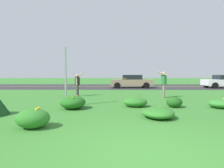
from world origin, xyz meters
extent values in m
plane|color=#387A2D|center=(0.00, 9.39, 0.00)|extent=(120.00, 120.00, 0.00)
cube|color=#2D2D30|center=(0.00, 18.78, 0.00)|extent=(120.00, 9.60, 0.01)
cube|color=yellow|center=(0.00, 18.78, 0.01)|extent=(120.00, 0.16, 0.00)
ellipsoid|color=#2D7526|center=(0.32, 5.05, 0.22)|extent=(1.12, 0.91, 0.43)
sphere|color=yellow|center=(0.12, 4.69, 0.27)|extent=(0.07, 0.07, 0.07)
sphere|color=yellow|center=(0.51, 5.01, 0.26)|extent=(0.07, 0.07, 0.07)
sphere|color=yellow|center=(0.11, 5.27, 0.35)|extent=(0.06, 0.06, 0.06)
sphere|color=yellow|center=(0.64, 5.02, 0.28)|extent=(0.06, 0.06, 0.06)
sphere|color=yellow|center=(0.00, 5.31, 0.28)|extent=(0.08, 0.08, 0.08)
ellipsoid|color=#2D7526|center=(0.86, 2.95, 0.18)|extent=(1.12, 1.23, 0.35)
sphere|color=gold|center=(1.01, 3.33, 0.28)|extent=(0.09, 0.09, 0.09)
sphere|color=gold|center=(0.62, 2.99, 0.21)|extent=(0.08, 0.08, 0.08)
sphere|color=gold|center=(0.70, 3.05, 0.21)|extent=(0.08, 0.08, 0.08)
ellipsoid|color=#23661E|center=(-2.49, 4.52, 0.28)|extent=(1.12, 1.15, 0.56)
sphere|color=gold|center=(-2.32, 4.65, 0.55)|extent=(0.06, 0.06, 0.06)
sphere|color=gold|center=(-2.42, 4.16, 0.53)|extent=(0.07, 0.07, 0.07)
sphere|color=gold|center=(-2.75, 4.41, 0.43)|extent=(0.08, 0.08, 0.08)
sphere|color=gold|center=(-2.20, 4.27, 0.43)|extent=(0.06, 0.06, 0.06)
sphere|color=gold|center=(-2.85, 4.92, 0.45)|extent=(0.08, 0.08, 0.08)
ellipsoid|color=#1E5619|center=(2.09, 4.93, 0.24)|extent=(0.71, 0.68, 0.49)
sphere|color=yellow|center=(1.93, 4.95, 0.31)|extent=(0.07, 0.07, 0.07)
sphere|color=yellow|center=(2.34, 4.82, 0.34)|extent=(0.07, 0.07, 0.07)
sphere|color=yellow|center=(2.08, 5.11, 0.36)|extent=(0.08, 0.08, 0.08)
sphere|color=yellow|center=(1.90, 4.81, 0.40)|extent=(0.07, 0.07, 0.07)
ellipsoid|color=#2D7526|center=(-2.95, 1.69, 0.27)|extent=(0.95, 0.76, 0.55)
sphere|color=gold|center=(-2.82, 1.63, 0.53)|extent=(0.08, 0.08, 0.08)
sphere|color=gold|center=(-2.88, 1.93, 0.52)|extent=(0.08, 0.08, 0.08)
sphere|color=gold|center=(-3.04, 2.07, 0.44)|extent=(0.06, 0.06, 0.06)
sphere|color=gold|center=(-2.92, 1.83, 0.50)|extent=(0.08, 0.08, 0.08)
ellipsoid|color=#337F2D|center=(4.18, 4.79, 0.19)|extent=(1.15, 1.01, 0.39)
sphere|color=gold|center=(4.38, 5.02, 0.38)|extent=(0.07, 0.07, 0.07)
sphere|color=gold|center=(4.14, 4.61, 0.25)|extent=(0.05, 0.05, 0.05)
cube|color=#93969B|center=(-2.98, 5.14, 1.39)|extent=(0.07, 0.10, 2.79)
cylinder|color=#232328|center=(-3.25, 9.00, 1.05)|extent=(0.34, 0.34, 0.55)
sphere|color=tan|center=(-3.25, 9.00, 1.43)|extent=(0.21, 0.21, 0.21)
cylinder|color=#4C4742|center=(-3.24, 9.08, 0.39)|extent=(0.14, 0.14, 0.78)
cylinder|color=#4C4742|center=(-3.26, 8.91, 0.39)|extent=(0.14, 0.14, 0.78)
cylinder|color=tan|center=(-3.14, 9.18, 1.43)|extent=(0.49, 0.15, 0.36)
cylinder|color=tan|center=(-3.25, 8.80, 1.03)|extent=(0.12, 0.10, 0.52)
cylinder|color=#287038|center=(2.52, 8.30, 1.18)|extent=(0.34, 0.34, 0.62)
sphere|color=tan|center=(2.52, 8.30, 1.59)|extent=(0.21, 0.21, 0.21)
cylinder|color=#726B5B|center=(2.51, 8.22, 0.44)|extent=(0.14, 0.14, 0.87)
cylinder|color=#726B5B|center=(2.53, 8.38, 0.44)|extent=(0.14, 0.14, 0.87)
cylinder|color=tan|center=(2.39, 8.12, 1.55)|extent=(0.58, 0.16, 0.30)
cylinder|color=tan|center=(2.52, 8.50, 1.16)|extent=(0.12, 0.10, 0.58)
cylinder|color=orange|center=(0.02, 8.48, 1.25)|extent=(0.23, 0.23, 0.03)
torus|color=orange|center=(0.02, 8.48, 1.25)|extent=(0.23, 0.23, 0.04)
cylinder|color=black|center=(9.97, 15.73, 0.33)|extent=(0.66, 0.22, 0.66)
cylinder|color=black|center=(9.97, 17.51, 0.33)|extent=(0.66, 0.22, 0.66)
cube|color=#937F60|center=(1.15, 16.62, 0.62)|extent=(4.50, 1.82, 0.66)
cube|color=black|center=(1.25, 16.62, 1.19)|extent=(2.10, 1.64, 0.52)
cylinder|color=black|center=(-0.40, 15.73, 0.33)|extent=(0.66, 0.22, 0.66)
cylinder|color=black|center=(-0.40, 17.51, 0.33)|extent=(0.66, 0.22, 0.66)
cylinder|color=black|center=(2.70, 15.73, 0.33)|extent=(0.66, 0.22, 0.66)
cylinder|color=black|center=(2.70, 17.51, 0.33)|extent=(0.66, 0.22, 0.66)
camera|label=1|loc=(-0.64, -3.19, 1.51)|focal=28.43mm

